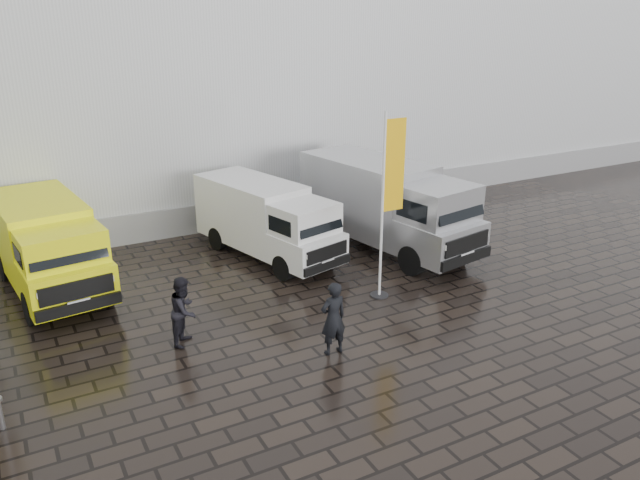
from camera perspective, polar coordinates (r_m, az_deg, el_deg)
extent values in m
plane|color=black|center=(16.11, 3.62, -6.69)|extent=(120.00, 120.00, 0.00)
cube|color=silver|center=(29.80, -9.74, 17.48)|extent=(44.00, 16.00, 12.00)
cube|color=gray|center=(23.32, -2.45, 3.29)|extent=(44.00, 0.15, 1.00)
cylinder|color=black|center=(17.09, 5.43, -5.02)|extent=(0.50, 0.50, 0.04)
cylinder|color=white|center=(16.20, 5.72, 2.90)|extent=(0.07, 0.07, 4.98)
cube|color=#FCB60D|center=(16.09, 6.84, 6.79)|extent=(0.60, 0.03, 2.39)
cube|color=black|center=(25.73, 9.44, 4.81)|extent=(0.72, 0.72, 1.13)
imported|color=black|center=(13.95, 1.22, -7.17)|extent=(0.64, 0.44, 1.73)
imported|color=black|center=(14.72, -12.32, -6.31)|extent=(0.98, 1.01, 1.64)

